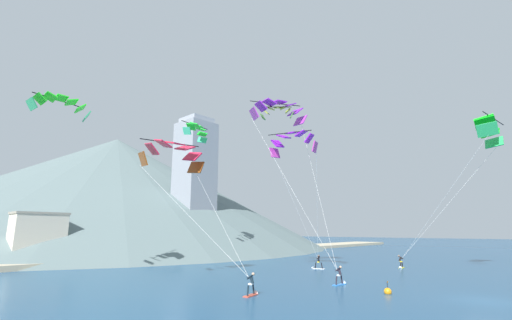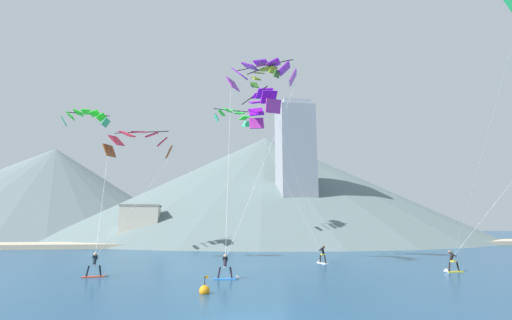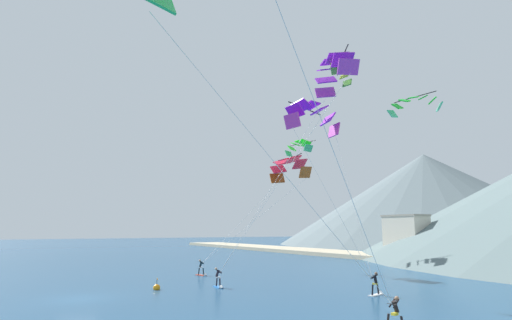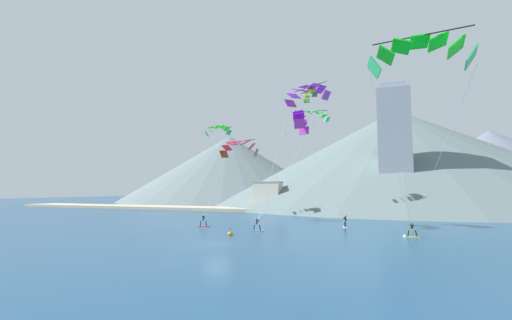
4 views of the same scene
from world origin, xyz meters
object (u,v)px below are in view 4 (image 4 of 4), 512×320
object	(u,v)px
parafoil_kite_mid_center	(420,52)
race_marker_buoy	(230,234)
parafoil_kite_distant_high_outer	(310,93)
parafoil_kite_distant_mid_solo	(314,115)
kitesurfer_far_left	(205,223)
parafoil_kite_near_lead	(300,120)
parafoil_kite_far_left	(239,147)
kitesurfer_mid_center	(410,233)
kitesurfer_near_lead	(345,224)
parafoil_kite_near_trail	(307,93)
parafoil_kite_distant_low_drift	(218,129)
kitesurfer_near_trail	(259,227)

from	to	relation	value
parafoil_kite_mid_center	race_marker_buoy	distance (m)	25.77
parafoil_kite_distant_high_outer	parafoil_kite_distant_mid_solo	bearing A→B (deg)	99.29
kitesurfer_far_left	parafoil_kite_near_lead	world-z (taller)	parafoil_kite_near_lead
kitesurfer_far_left	parafoil_kite_mid_center	world-z (taller)	parafoil_kite_mid_center
parafoil_kite_far_left	parafoil_kite_distant_high_outer	xyz separation A→B (m)	(13.12, -3.18, 7.20)
kitesurfer_mid_center	parafoil_kite_mid_center	distance (m)	19.19
kitesurfer_near_lead	kitesurfer_mid_center	distance (m)	10.70
kitesurfer_far_left	parafoil_kite_near_trail	size ratio (longest dim) A/B	0.09
parafoil_kite_distant_low_drift	parafoil_kite_near_trail	bearing A→B (deg)	-29.07
parafoil_kite_near_trail	parafoil_kite_distant_low_drift	distance (m)	24.33
kitesurfer_near_trail	parafoil_kite_near_lead	xyz separation A→B (m)	(3.57, 7.40, 14.52)
parafoil_kite_near_trail	parafoil_kite_far_left	xyz separation A→B (m)	(-12.77, 3.70, -7.19)
race_marker_buoy	kitesurfer_mid_center	bearing A→B (deg)	16.96
parafoil_kite_distant_mid_solo	race_marker_buoy	size ratio (longest dim) A/B	5.71
parafoil_kite_near_lead	race_marker_buoy	size ratio (longest dim) A/B	14.59
kitesurfer_near_trail	parafoil_kite_near_trail	xyz separation A→B (m)	(3.97, 9.83, 19.16)
kitesurfer_mid_center	parafoil_kite_distant_high_outer	xyz separation A→B (m)	(-12.78, 9.39, 19.19)
race_marker_buoy	parafoil_kite_far_left	bearing A→B (deg)	111.59
parafoil_kite_mid_center	parafoil_kite_distant_high_outer	xyz separation A→B (m)	(-13.57, 20.31, 3.42)
parafoil_kite_near_lead	parafoil_kite_near_trail	xyz separation A→B (m)	(0.39, 2.43, 4.64)
kitesurfer_near_lead	parafoil_kite_near_lead	world-z (taller)	parafoil_kite_near_lead
parafoil_kite_near_lead	parafoil_kite_near_trail	size ratio (longest dim) A/B	0.76
kitesurfer_near_trail	parafoil_kite_near_trail	distance (m)	21.90
kitesurfer_near_trail	parafoil_kite_mid_center	bearing A→B (deg)	-29.15
kitesurfer_near_trail	kitesurfer_far_left	size ratio (longest dim) A/B	0.99
kitesurfer_far_left	parafoil_kite_distant_mid_solo	distance (m)	30.70
kitesurfer_far_left	parafoil_kite_distant_high_outer	distance (m)	24.62
kitesurfer_near_trail	parafoil_kite_mid_center	distance (m)	25.83
kitesurfer_near_trail	parafoil_kite_mid_center	xyz separation A→B (m)	(17.88, -9.97, 15.75)
kitesurfer_mid_center	parafoil_kite_far_left	xyz separation A→B (m)	(-25.89, 12.58, 11.99)
parafoil_kite_distant_low_drift	parafoil_kite_distant_mid_solo	bearing A→B (deg)	6.89
race_marker_buoy	parafoil_kite_distant_mid_solo	bearing A→B (deg)	82.73
kitesurfer_near_trail	kitesurfer_mid_center	xyz separation A→B (m)	(17.09, 0.94, -0.02)
kitesurfer_mid_center	parafoil_kite_distant_mid_solo	bearing A→B (deg)	123.13
parafoil_kite_near_trail	kitesurfer_near_lead	bearing A→B (deg)	-15.16
race_marker_buoy	parafoil_kite_distant_low_drift	bearing A→B (deg)	120.69
parafoil_kite_far_left	parafoil_kite_distant_mid_solo	size ratio (longest dim) A/B	2.15
parafoil_kite_far_left	race_marker_buoy	world-z (taller)	parafoil_kite_far_left
kitesurfer_mid_center	kitesurfer_near_trail	bearing A→B (deg)	-176.84
kitesurfer_near_trail	parafoil_kite_near_trail	world-z (taller)	parafoil_kite_near_trail
parafoil_kite_mid_center	parafoil_kite_distant_high_outer	size ratio (longest dim) A/B	3.97
kitesurfer_far_left	parafoil_kite_near_lead	bearing A→B (deg)	22.10
kitesurfer_near_trail	race_marker_buoy	bearing A→B (deg)	-108.34
kitesurfer_near_lead	parafoil_kite_mid_center	distance (m)	25.60
kitesurfer_near_trail	parafoil_kite_far_left	distance (m)	20.09
race_marker_buoy	parafoil_kite_mid_center	bearing A→B (deg)	-15.03
parafoil_kite_near_lead	race_marker_buoy	bearing A→B (deg)	-112.96
parafoil_kite_mid_center	kitesurfer_near_lead	bearing A→B (deg)	114.88
parafoil_kite_near_trail	parafoil_kite_distant_mid_solo	size ratio (longest dim) A/B	3.35
parafoil_kite_near_lead	parafoil_kite_distant_high_outer	world-z (taller)	parafoil_kite_distant_high_outer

